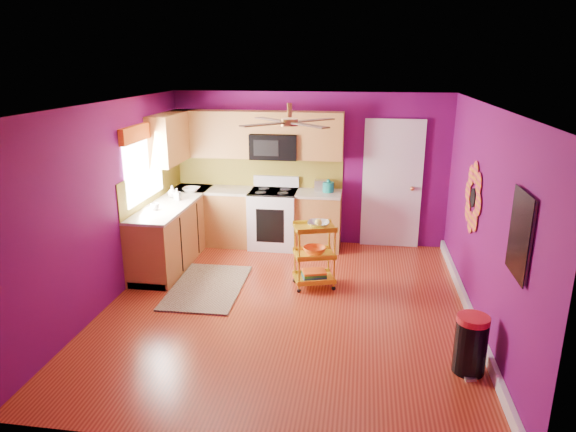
# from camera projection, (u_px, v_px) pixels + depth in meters

# --- Properties ---
(ground) EXTENTS (5.00, 5.00, 0.00)m
(ground) POSITION_uv_depth(u_px,v_px,m) (287.00, 307.00, 6.46)
(ground) COLOR maroon
(ground) RESTS_ON ground
(room_envelope) EXTENTS (4.54, 5.04, 2.52)m
(room_envelope) POSITION_uv_depth(u_px,v_px,m) (289.00, 180.00, 5.98)
(room_envelope) COLOR #600B57
(room_envelope) RESTS_ON ground
(lower_cabinets) EXTENTS (2.81, 2.31, 0.94)m
(lower_cabinets) POSITION_uv_depth(u_px,v_px,m) (221.00, 225.00, 8.24)
(lower_cabinets) COLOR #986329
(lower_cabinets) RESTS_ON ground
(electric_range) EXTENTS (0.76, 0.66, 1.13)m
(electric_range) POSITION_uv_depth(u_px,v_px,m) (274.00, 218.00, 8.45)
(electric_range) COLOR white
(electric_range) RESTS_ON ground
(upper_cabinetry) EXTENTS (2.80, 2.30, 1.26)m
(upper_cabinetry) POSITION_uv_depth(u_px,v_px,m) (230.00, 137.00, 8.16)
(upper_cabinetry) COLOR #986329
(upper_cabinetry) RESTS_ON ground
(left_window) EXTENTS (0.08, 1.35, 1.08)m
(left_window) POSITION_uv_depth(u_px,v_px,m) (143.00, 151.00, 7.26)
(left_window) COLOR white
(left_window) RESTS_ON ground
(panel_door) EXTENTS (0.95, 0.11, 2.15)m
(panel_door) POSITION_uv_depth(u_px,v_px,m) (392.00, 186.00, 8.31)
(panel_door) COLOR white
(panel_door) RESTS_ON ground
(right_wall_art) EXTENTS (0.04, 2.74, 1.04)m
(right_wall_art) POSITION_uv_depth(u_px,v_px,m) (491.00, 212.00, 5.41)
(right_wall_art) COLOR black
(right_wall_art) RESTS_ON ground
(ceiling_fan) EXTENTS (1.01, 1.01, 0.26)m
(ceiling_fan) POSITION_uv_depth(u_px,v_px,m) (290.00, 121.00, 5.98)
(ceiling_fan) COLOR #BF8C3F
(ceiling_fan) RESTS_ON ground
(shag_rug) EXTENTS (0.96, 1.54, 0.02)m
(shag_rug) POSITION_uv_depth(u_px,v_px,m) (207.00, 287.00, 6.99)
(shag_rug) COLOR #321F10
(shag_rug) RESTS_ON ground
(rolling_cart) EXTENTS (0.62, 0.53, 0.96)m
(rolling_cart) POSITION_uv_depth(u_px,v_px,m) (315.00, 253.00, 6.90)
(rolling_cart) COLOR gold
(rolling_cart) RESTS_ON ground
(trash_can) EXTENTS (0.38, 0.39, 0.60)m
(trash_can) POSITION_uv_depth(u_px,v_px,m) (471.00, 344.00, 5.04)
(trash_can) COLOR black
(trash_can) RESTS_ON ground
(teal_kettle) EXTENTS (0.18, 0.18, 0.21)m
(teal_kettle) POSITION_uv_depth(u_px,v_px,m) (328.00, 187.00, 8.24)
(teal_kettle) COLOR #128879
(teal_kettle) RESTS_ON lower_cabinets
(toaster) EXTENTS (0.22, 0.15, 0.18)m
(toaster) POSITION_uv_depth(u_px,v_px,m) (322.00, 185.00, 8.32)
(toaster) COLOR beige
(toaster) RESTS_ON lower_cabinets
(soap_bottle_a) EXTENTS (0.08, 0.09, 0.19)m
(soap_bottle_a) POSITION_uv_depth(u_px,v_px,m) (177.00, 194.00, 7.75)
(soap_bottle_a) COLOR #EA3F72
(soap_bottle_a) RESTS_ON lower_cabinets
(soap_bottle_b) EXTENTS (0.14, 0.14, 0.18)m
(soap_bottle_b) POSITION_uv_depth(u_px,v_px,m) (172.00, 191.00, 7.91)
(soap_bottle_b) COLOR white
(soap_bottle_b) RESTS_ON lower_cabinets
(counter_dish) EXTENTS (0.27, 0.27, 0.07)m
(counter_dish) POSITION_uv_depth(u_px,v_px,m) (191.00, 190.00, 8.28)
(counter_dish) COLOR white
(counter_dish) RESTS_ON lower_cabinets
(counter_cup) EXTENTS (0.12, 0.12, 0.10)m
(counter_cup) POSITION_uv_depth(u_px,v_px,m) (155.00, 207.00, 7.26)
(counter_cup) COLOR white
(counter_cup) RESTS_ON lower_cabinets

